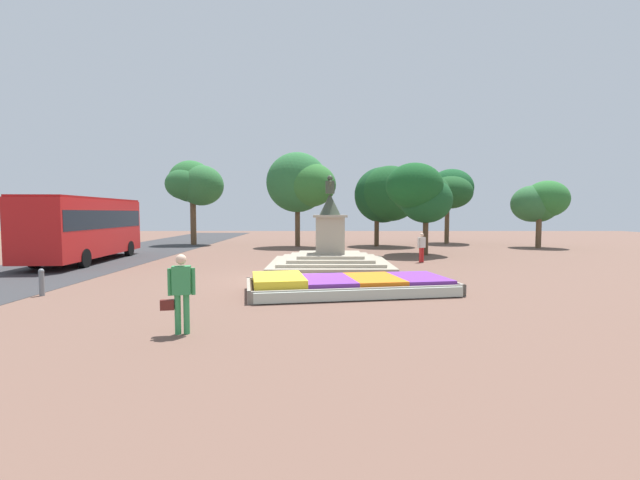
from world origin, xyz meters
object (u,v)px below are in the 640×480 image
(city_bus, at_px, (82,225))
(kerb_bollard_mid_a, at_px, (39,282))
(pedestrian_near_planter, at_px, (420,245))
(flower_planter, at_px, (345,285))
(pedestrian_with_handbag, at_px, (179,289))
(statue_monument, at_px, (328,250))

(city_bus, relative_size, kerb_bollard_mid_a, 10.84)
(kerb_bollard_mid_a, bearing_deg, city_bus, 111.74)
(pedestrian_near_planter, bearing_deg, flower_planter, -117.45)
(pedestrian_near_planter, distance_m, kerb_bollard_mid_a, 16.66)
(city_bus, bearing_deg, pedestrian_with_handbag, -54.99)
(city_bus, bearing_deg, kerb_bollard_mid_a, -68.26)
(flower_planter, distance_m, city_bus, 15.95)
(pedestrian_with_handbag, distance_m, kerb_bollard_mid_a, 7.13)
(statue_monument, bearing_deg, pedestrian_with_handbag, -105.82)
(pedestrian_near_planter, xyz_separation_m, kerb_bollard_mid_a, (-14.01, -9.01, -0.42))
(statue_monument, relative_size, kerb_bollard_mid_a, 6.83)
(statue_monument, bearing_deg, pedestrian_near_planter, 11.69)
(city_bus, distance_m, pedestrian_with_handbag, 16.41)
(statue_monument, height_order, kerb_bollard_mid_a, statue_monument)
(flower_planter, relative_size, city_bus, 0.76)
(statue_monument, distance_m, pedestrian_near_planter, 4.92)
(city_bus, height_order, kerb_bollard_mid_a, city_bus)
(flower_planter, height_order, city_bus, city_bus)
(statue_monument, distance_m, kerb_bollard_mid_a, 12.20)
(kerb_bollard_mid_a, bearing_deg, statue_monument, 41.08)
(pedestrian_with_handbag, xyz_separation_m, kerb_bollard_mid_a, (-5.73, 4.21, -0.52))
(pedestrian_with_handbag, bearing_deg, kerb_bollard_mid_a, 143.67)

